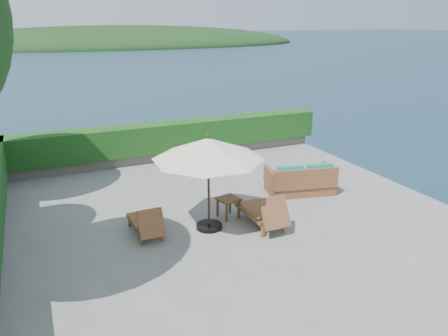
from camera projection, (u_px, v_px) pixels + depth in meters
name	position (u px, v px, depth m)	size (l,w,h in m)	color
ground	(226.00, 219.00, 11.27)	(12.00, 12.00, 0.00)	gray
foundation	(226.00, 271.00, 11.77)	(12.00, 12.00, 3.00)	#595247
ocean	(226.00, 316.00, 12.24)	(600.00, 600.00, 0.00)	#142C3E
offshore_island	(120.00, 45.00, 142.92)	(126.00, 57.60, 12.60)	black
planter_wall_far	(164.00, 154.00, 16.06)	(12.00, 0.60, 0.36)	#6C6656
hedge_far	(163.00, 137.00, 15.84)	(12.40, 0.90, 1.00)	#124012
patio_umbrella	(208.00, 150.00, 10.13)	(3.55, 3.55, 2.39)	black
lounge_left	(146.00, 222.00, 10.29)	(0.68, 1.45, 0.83)	brown
lounge_right	(264.00, 212.00, 10.73)	(0.78, 1.67, 0.95)	brown
side_table	(228.00, 201.00, 11.23)	(0.60, 0.60, 0.54)	brown
wicker_loveseat	(301.00, 181.00, 12.84)	(2.13, 1.41, 0.96)	brown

